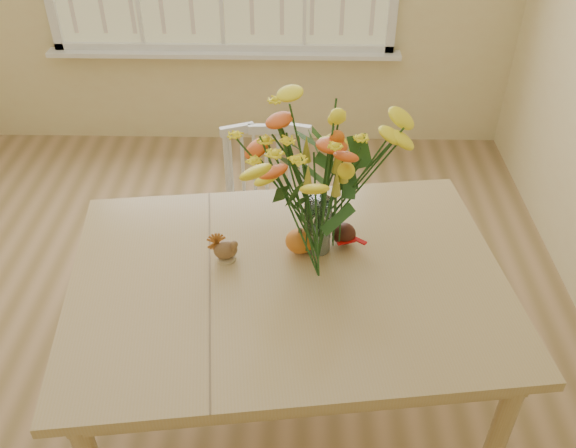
{
  "coord_description": "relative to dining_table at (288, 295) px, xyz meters",
  "views": [
    {
      "loc": [
        0.53,
        -1.82,
        2.31
      ],
      "look_at": [
        0.5,
        -0.19,
        1.05
      ],
      "focal_mm": 38.0,
      "sensor_mm": 36.0,
      "label": 1
    }
  ],
  "objects": [
    {
      "name": "turkey_figurine",
      "position": [
        -0.23,
        0.09,
        0.14
      ],
      "size": [
        0.1,
        0.08,
        0.11
      ],
      "rotation": [
        0.0,
        0.0,
        0.23
      ],
      "color": "#CCB78C",
      "rests_on": "dining_table"
    },
    {
      "name": "windsor_chair",
      "position": [
        -0.12,
        0.83,
        -0.22
      ],
      "size": [
        0.45,
        0.43,
        0.92
      ],
      "rotation": [
        0.0,
        0.0,
        0.07
      ],
      "color": "white",
      "rests_on": "floor"
    },
    {
      "name": "dining_table",
      "position": [
        0.0,
        0.0,
        0.0
      ],
      "size": [
        1.68,
        1.3,
        0.83
      ],
      "rotation": [
        0.0,
        0.0,
        0.13
      ],
      "color": "tan",
      "rests_on": "floor"
    },
    {
      "name": "dark_gourd",
      "position": [
        0.21,
        0.19,
        0.13
      ],
      "size": [
        0.13,
        0.09,
        0.08
      ],
      "color": "#38160F",
      "rests_on": "dining_table"
    },
    {
      "name": "flower_vase",
      "position": [
        0.11,
        0.16,
        0.42
      ],
      "size": [
        0.46,
        0.46,
        0.55
      ],
      "color": "white",
      "rests_on": "dining_table"
    },
    {
      "name": "pumpkin",
      "position": [
        0.04,
        0.14,
        0.14
      ],
      "size": [
        0.11,
        0.11,
        0.09
      ],
      "primitive_type": "ellipsoid",
      "color": "orange",
      "rests_on": "dining_table"
    },
    {
      "name": "floor",
      "position": [
        -0.5,
        0.21,
        -0.74
      ],
      "size": [
        4.0,
        4.5,
        0.01
      ],
      "primitive_type": "cube",
      "color": "olive",
      "rests_on": "ground"
    }
  ]
}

